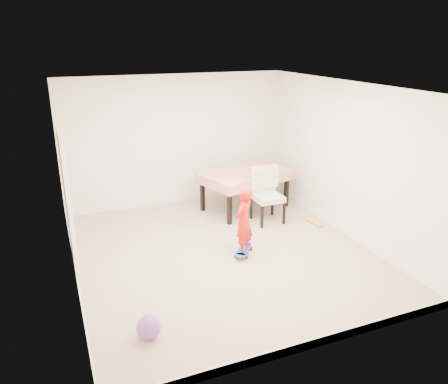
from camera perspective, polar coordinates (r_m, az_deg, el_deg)
name	(u,v)px	position (r m, az deg, el deg)	size (l,w,h in m)	color
ground	(223,252)	(7.07, -0.14, -7.89)	(5.00, 5.00, 0.00)	tan
ceiling	(223,88)	(6.30, -0.16, 13.39)	(4.50, 5.00, 0.04)	white
wall_back	(176,141)	(8.84, -6.25, 6.67)	(4.50, 0.04, 2.60)	white
wall_front	(315,243)	(4.53, 11.83, -6.55)	(4.50, 0.04, 2.60)	white
wall_left	(67,194)	(6.13, -19.84, -0.27)	(0.04, 5.00, 2.60)	white
wall_right	(345,160)	(7.66, 15.55, 4.03)	(0.04, 5.00, 2.60)	white
door	(68,206)	(6.51, -19.66, -1.71)	(0.10, 0.94, 2.11)	white
baseboard_back	(178,199)	(9.20, -5.99, -0.86)	(4.50, 0.02, 0.12)	white
baseboard_front	(308,345)	(5.18, 10.90, -19.01)	(4.50, 0.02, 0.12)	white
baseboard_left	(77,276)	(6.63, -18.68, -10.40)	(0.02, 5.00, 0.12)	white
baseboard_right	(339,227)	(8.07, 14.81, -4.47)	(0.02, 5.00, 0.12)	white
dining_table	(245,190)	(8.68, 2.76, 0.27)	(1.66, 1.04, 0.78)	#BA090D
dining_chair	(268,196)	(8.05, 5.76, -0.49)	(0.55, 0.63, 1.02)	white
skateboard	(244,251)	(7.01, 2.58, -7.76)	(0.57, 0.21, 0.09)	blue
child	(244,223)	(6.77, 2.58, -4.11)	(0.40, 0.26, 1.08)	red
balloon	(149,327)	(5.28, -9.83, -17.03)	(0.28, 0.28, 0.28)	purple
foam_toy	(314,223)	(8.24, 11.66, -3.92)	(0.06, 0.06, 0.40)	yellow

